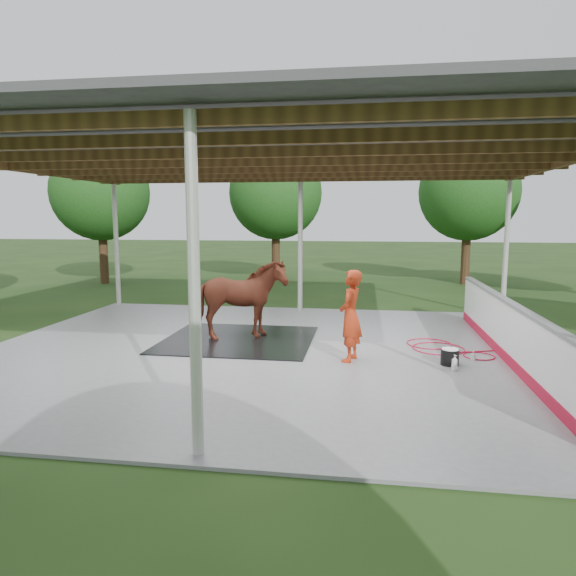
# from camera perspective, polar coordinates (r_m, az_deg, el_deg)

# --- Properties ---
(ground) EXTENTS (100.00, 100.00, 0.00)m
(ground) POSITION_cam_1_polar(r_m,az_deg,el_deg) (10.66, -1.86, -7.19)
(ground) COLOR #1E3814
(concrete_slab) EXTENTS (12.00, 10.00, 0.05)m
(concrete_slab) POSITION_cam_1_polar(r_m,az_deg,el_deg) (10.65, -1.86, -7.06)
(concrete_slab) COLOR slate
(concrete_slab) RESTS_ON ground
(pavilion_structure) EXTENTS (12.60, 10.60, 4.05)m
(pavilion_structure) POSITION_cam_1_polar(r_m,az_deg,el_deg) (10.36, -1.96, 14.50)
(pavilion_structure) COLOR beige
(pavilion_structure) RESTS_ON ground
(dasher_board) EXTENTS (0.16, 8.00, 1.15)m
(dasher_board) POSITION_cam_1_polar(r_m,az_deg,el_deg) (10.71, 23.20, -4.51)
(dasher_board) COLOR #AD0E2A
(dasher_board) RESTS_ON concrete_slab
(tree_belt) EXTENTS (28.00, 28.00, 5.80)m
(tree_belt) POSITION_cam_1_polar(r_m,az_deg,el_deg) (11.18, 0.46, 13.10)
(tree_belt) COLOR #382314
(tree_belt) RESTS_ON ground
(rubber_mat) EXTENTS (3.27, 3.07, 0.02)m
(rubber_mat) POSITION_cam_1_polar(r_m,az_deg,el_deg) (11.56, -5.52, -5.71)
(rubber_mat) COLOR black
(rubber_mat) RESTS_ON concrete_slab
(horse) EXTENTS (2.30, 1.74, 1.77)m
(horse) POSITION_cam_1_polar(r_m,az_deg,el_deg) (11.38, -5.58, -1.32)
(horse) COLOR brown
(horse) RESTS_ON rubber_mat
(handler) EXTENTS (0.56, 0.72, 1.74)m
(handler) POSITION_cam_1_polar(r_m,az_deg,el_deg) (9.77, 6.95, -3.08)
(handler) COLOR #AB2D12
(handler) RESTS_ON concrete_slab
(wash_bucket) EXTENTS (0.33, 0.33, 0.31)m
(wash_bucket) POSITION_cam_1_polar(r_m,az_deg,el_deg) (10.05, 17.53, -7.27)
(wash_bucket) COLOR black
(wash_bucket) RESTS_ON concrete_slab
(soap_bottle_a) EXTENTS (0.15, 0.15, 0.29)m
(soap_bottle_a) POSITION_cam_1_polar(r_m,az_deg,el_deg) (9.71, 18.02, -7.91)
(soap_bottle_a) COLOR silver
(soap_bottle_a) RESTS_ON concrete_slab
(soap_bottle_b) EXTENTS (0.11, 0.11, 0.17)m
(soap_bottle_b) POSITION_cam_1_polar(r_m,az_deg,el_deg) (10.53, 19.89, -7.09)
(soap_bottle_b) COLOR #338CD8
(soap_bottle_b) RESTS_ON concrete_slab
(hose_coil) EXTENTS (2.03, 1.67, 0.02)m
(hose_coil) POSITION_cam_1_polar(r_m,az_deg,el_deg) (11.27, 16.64, -6.37)
(hose_coil) COLOR #BE0D31
(hose_coil) RESTS_ON concrete_slab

